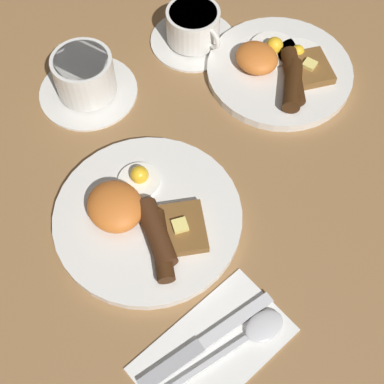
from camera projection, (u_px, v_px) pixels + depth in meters
The scene contains 8 objects.
ground_plane at pixel (148, 219), 0.76m from camera, with size 3.00×3.00×0.00m, color olive.
breakfast_plate_near at pixel (145, 217), 0.75m from camera, with size 0.27×0.27×0.05m.
breakfast_plate_far at pixel (280, 69), 0.89m from camera, with size 0.24×0.24×0.05m.
teacup_near at pixel (85, 78), 0.85m from camera, with size 0.16×0.16×0.08m.
teacup_far at pixel (193, 29), 0.91m from camera, with size 0.15×0.15×0.07m.
napkin at pixel (214, 349), 0.67m from camera, with size 0.11×0.20×0.01m, color white.
knife at pixel (200, 345), 0.66m from camera, with size 0.02×0.20×0.01m.
spoon at pixel (252, 334), 0.67m from camera, with size 0.04×0.19×0.01m.
Camera 1 is at (0.32, -0.16, 0.68)m, focal length 50.00 mm.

